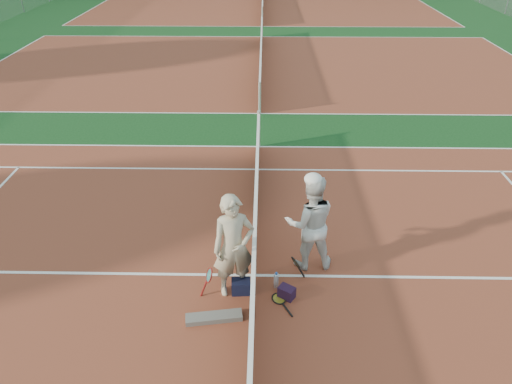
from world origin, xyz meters
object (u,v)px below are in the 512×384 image
at_px(racket_black_held, 295,269).
at_px(racket_spare, 279,299).
at_px(sports_bag_navy, 241,287).
at_px(player_a, 234,247).
at_px(sports_bag_purple, 287,292).
at_px(water_bottle, 276,281).
at_px(player_b, 310,223).
at_px(racket_red, 210,282).
at_px(net_main, 255,254).

xyz_separation_m(racket_black_held, racket_spare, (-0.31, -0.49, -0.26)).
bearing_deg(sports_bag_navy, racket_black_held, 18.04).
distance_m(player_a, sports_bag_purple, 1.29).
distance_m(sports_bag_purple, water_bottle, 0.32).
relative_size(player_b, racket_red, 3.39).
bearing_deg(player_a, sports_bag_navy, -38.87).
distance_m(net_main, sports_bag_navy, 0.63).
distance_m(net_main, player_b, 1.17).
height_order(player_b, sports_bag_purple, player_b).
relative_size(racket_spare, sports_bag_navy, 1.78).
bearing_deg(racket_spare, net_main, 7.55).
height_order(sports_bag_purple, water_bottle, water_bottle).
xyz_separation_m(player_a, sports_bag_navy, (0.11, -0.05, -0.86)).
relative_size(net_main, water_bottle, 36.60).
height_order(net_main, sports_bag_purple, net_main).
bearing_deg(sports_bag_navy, racket_spare, -14.12).
bearing_deg(player_a, racket_spare, -31.57).
height_order(racket_black_held, sports_bag_navy, racket_black_held).
relative_size(player_a, racket_black_held, 3.59).
height_order(player_a, player_b, player_a).
bearing_deg(racket_red, sports_bag_navy, -12.05).
distance_m(net_main, racket_spare, 0.90).
height_order(racket_red, water_bottle, racket_red).
bearing_deg(player_b, water_bottle, 42.34).
bearing_deg(sports_bag_purple, net_main, 136.10).
distance_m(sports_bag_navy, water_bottle, 0.65).
bearing_deg(water_bottle, net_main, 143.36).
distance_m(racket_black_held, water_bottle, 0.41).
relative_size(player_a, water_bottle, 6.63).
relative_size(player_a, racket_red, 3.49).
xyz_separation_m(sports_bag_purple, water_bottle, (-0.18, 0.26, 0.04)).
xyz_separation_m(player_a, player_b, (1.36, 0.76, -0.03)).
bearing_deg(racket_black_held, sports_bag_navy, -9.56).
bearing_deg(sports_bag_navy, racket_red, -174.07).
relative_size(net_main, player_a, 5.52).
distance_m(racket_red, water_bottle, 1.21).
distance_m(player_b, water_bottle, 1.22).
distance_m(racket_red, sports_bag_navy, 0.57).
height_order(player_a, sports_bag_navy, player_a).
relative_size(player_b, racket_spare, 3.22).
height_order(racket_red, racket_spare, racket_red).
bearing_deg(net_main, player_b, 20.21).
distance_m(player_a, racket_red, 0.84).
relative_size(net_main, sports_bag_navy, 32.61).
relative_size(sports_bag_navy, water_bottle, 1.12).
bearing_deg(racket_spare, water_bottle, -20.47).
distance_m(player_b, racket_spare, 1.48).
height_order(racket_spare, sports_bag_navy, sports_bag_navy).
distance_m(racket_red, racket_black_held, 1.58).
bearing_deg(water_bottle, player_a, -172.34).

